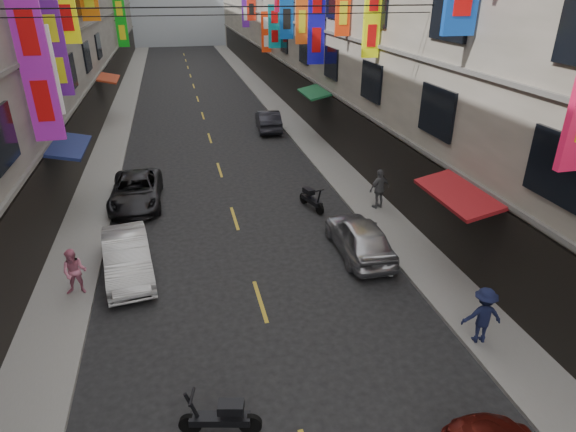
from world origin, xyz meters
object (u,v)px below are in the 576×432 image
car_left_mid (127,257)px  car_right_far (268,120)px  scooter_crossing (221,418)px  car_left_far (136,191)px  pedestrian_rnear (483,315)px  car_right_mid (360,236)px  pedestrian_rfar (380,189)px  pedestrian_lfar (75,272)px  scooter_far_right (311,199)px

car_left_mid → car_right_far: car_left_mid is taller
scooter_crossing → car_left_far: car_left_far is taller
car_right_far → pedestrian_rnear: size_ratio=2.49×
pedestrian_rnear → car_right_mid: bearing=-65.2°
scooter_crossing → pedestrian_rfar: (7.82, 9.97, 0.55)m
car_left_mid → pedestrian_rfar: size_ratio=2.36×
car_right_mid → pedestrian_lfar: 9.47m
scooter_crossing → pedestrian_rnear: size_ratio=1.09×
car_left_mid → car_left_far: size_ratio=0.90×
pedestrian_lfar → pedestrian_rfar: pedestrian_rfar is taller
pedestrian_rfar → pedestrian_rnear: bearing=68.6°
car_right_mid → pedestrian_rfar: pedestrian_rfar is taller
car_left_far → pedestrian_rnear: size_ratio=2.80×
scooter_far_right → pedestrian_rfar: 2.95m
scooter_crossing → pedestrian_lfar: (-3.80, 6.14, 0.44)m
scooter_crossing → pedestrian_lfar: bearing=45.1°
car_left_mid → car_right_far: 18.30m
car_right_mid → pedestrian_rfar: 3.98m
pedestrian_rfar → car_left_far: bearing=-33.1°
scooter_far_right → car_right_far: (0.62, 12.75, 0.23)m
car_left_mid → scooter_far_right: bearing=19.5°
car_right_far → car_left_mid: bearing=68.8°
car_right_far → scooter_far_right: bearing=92.0°
scooter_far_right → pedestrian_rnear: size_ratio=1.08×
scooter_crossing → car_right_mid: (5.66, 6.63, 0.25)m
car_right_mid → pedestrian_lfar: bearing=4.2°
scooter_crossing → scooter_far_right: (5.05, 10.79, 0.00)m
car_left_mid → pedestrian_rfar: (10.16, 2.90, 0.31)m
car_right_mid → pedestrian_rfar: size_ratio=2.33×
car_right_far → pedestrian_lfar: pedestrian_lfar is taller
pedestrian_lfar → pedestrian_rnear: size_ratio=0.93×
car_right_mid → pedestrian_lfar: size_ratio=2.67×
scooter_far_right → car_left_far: bearing=-33.1°
pedestrian_lfar → pedestrian_rfar: 12.23m
car_right_far → pedestrian_lfar: 19.80m
scooter_crossing → pedestrian_rnear: (7.06, 1.30, 0.50)m
car_left_mid → pedestrian_rfar: 10.57m
car_right_far → pedestrian_rnear: (1.40, -22.23, 0.27)m
car_left_mid → car_left_far: 5.95m
pedestrian_rfar → car_left_mid: bearing=-0.5°
car_right_mid → scooter_far_right: bearing=-80.3°
car_left_mid → pedestrian_rnear: 11.03m
scooter_far_right → pedestrian_lfar: bearing=11.5°
car_right_far → pedestrian_rfar: bearing=103.8°
car_right_far → pedestrian_rnear: pedestrian_rnear is taller
scooter_crossing → car_left_mid: 7.45m
car_left_mid → pedestrian_rfar: pedestrian_rfar is taller
pedestrian_rnear → car_left_mid: bearing=-21.5°
scooter_crossing → car_left_far: bearing=23.6°
car_left_far → car_right_mid: size_ratio=1.13×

